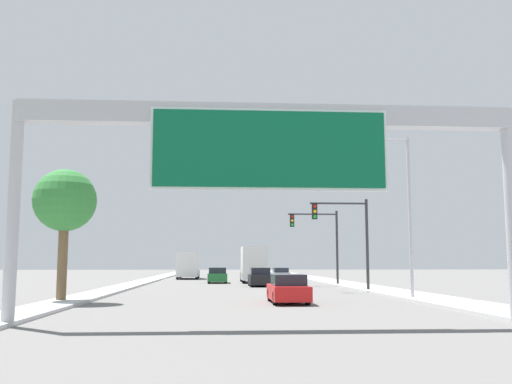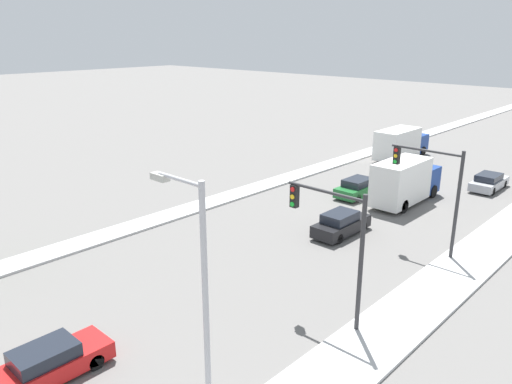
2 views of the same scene
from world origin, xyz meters
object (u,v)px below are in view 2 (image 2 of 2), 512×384
(car_mid_right, at_px, (50,363))
(street_lamp_right, at_px, (200,301))
(truck_box_secondary, at_px, (401,144))
(car_near_right, at_px, (358,188))
(car_far_center, at_px, (341,224))
(traffic_light_mid_block, at_px, (436,183))
(car_mid_left, at_px, (489,182))
(truck_box_primary, at_px, (405,181))
(traffic_light_near_intersection, at_px, (337,235))

(car_mid_right, height_order, street_lamp_right, street_lamp_right)
(truck_box_secondary, xyz_separation_m, street_lamp_right, (13.60, -38.69, 3.48))
(car_near_right, height_order, car_mid_right, car_near_right)
(car_far_center, bearing_deg, truck_box_secondary, 108.25)
(traffic_light_mid_block, bearing_deg, car_far_center, -167.89)
(car_near_right, height_order, street_lamp_right, street_lamp_right)
(car_mid_left, distance_m, street_lamp_right, 34.49)
(car_mid_right, xyz_separation_m, street_lamp_right, (6.60, 1.88, 4.44))
(car_far_center, distance_m, truck_box_primary, 8.59)
(truck_box_primary, bearing_deg, car_mid_left, 66.58)
(car_near_right, height_order, car_mid_left, car_near_right)
(car_near_right, height_order, truck_box_primary, truck_box_primary)
(car_far_center, bearing_deg, car_mid_right, -90.00)
(car_mid_left, bearing_deg, car_mid_right, -95.56)
(truck_box_secondary, bearing_deg, truck_box_primary, -61.15)
(truck_box_primary, distance_m, traffic_light_near_intersection, 18.38)
(car_mid_left, bearing_deg, truck_box_secondary, 156.21)
(truck_box_secondary, xyz_separation_m, traffic_light_near_intersection, (12.51, -30.07, 2.59))
(truck_box_secondary, distance_m, traffic_light_near_intersection, 32.67)
(car_far_center, distance_m, truck_box_secondary, 22.38)
(car_far_center, bearing_deg, car_mid_left, 78.10)
(truck_box_secondary, bearing_deg, street_lamp_right, -70.63)
(car_far_center, height_order, car_mid_left, car_far_center)
(car_mid_left, bearing_deg, car_far_center, -101.90)
(truck_box_primary, relative_size, traffic_light_near_intersection, 1.17)
(car_far_center, relative_size, traffic_light_mid_block, 0.70)
(car_mid_right, xyz_separation_m, truck_box_secondary, (-7.00, 40.58, 0.96))
(car_near_right, relative_size, car_mid_left, 1.02)
(car_near_right, xyz_separation_m, truck_box_secondary, (-3.50, 13.54, 0.93))
(car_mid_left, relative_size, truck_box_secondary, 0.59)
(car_mid_left, relative_size, car_mid_right, 1.02)
(car_far_center, height_order, traffic_light_mid_block, traffic_light_mid_block)
(car_far_center, height_order, truck_box_secondary, truck_box_secondary)
(traffic_light_mid_block, bearing_deg, traffic_light_near_intersection, -89.48)
(truck_box_secondary, distance_m, traffic_light_mid_block, 23.75)
(traffic_light_mid_block, bearing_deg, truck_box_primary, 126.34)
(car_far_center, distance_m, traffic_light_mid_block, 6.59)
(car_near_right, bearing_deg, car_mid_right, -82.62)
(car_near_right, bearing_deg, car_mid_left, 51.85)
(truck_box_primary, distance_m, street_lamp_right, 27.02)
(car_mid_right, relative_size, traffic_light_mid_block, 0.69)
(car_mid_left, height_order, truck_box_primary, truck_box_primary)
(car_mid_left, bearing_deg, truck_box_primary, -113.42)
(truck_box_primary, xyz_separation_m, truck_box_secondary, (-7.00, 12.71, -0.12))
(traffic_light_mid_block, bearing_deg, truck_box_secondary, 121.74)
(car_mid_right, bearing_deg, truck_box_secondary, 99.79)
(car_mid_right, height_order, traffic_light_mid_block, traffic_light_mid_block)
(traffic_light_mid_block, bearing_deg, car_mid_right, -104.80)
(street_lamp_right, bearing_deg, car_near_right, 111.88)
(car_mid_right, bearing_deg, truck_box_primary, 90.00)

